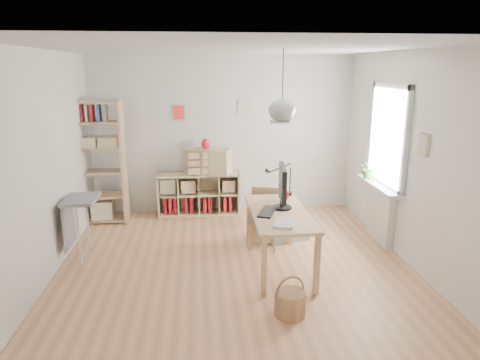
{
  "coord_description": "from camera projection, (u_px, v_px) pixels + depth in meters",
  "views": [
    {
      "loc": [
        -0.43,
        -5.11,
        2.48
      ],
      "look_at": [
        0.1,
        0.3,
        1.05
      ],
      "focal_mm": 32.0,
      "sensor_mm": 36.0,
      "label": 1
    }
  ],
  "objects": [
    {
      "name": "ground",
      "position": [
        235.0,
        263.0,
        5.59
      ],
      "size": [
        4.5,
        4.5,
        0.0
      ],
      "primitive_type": "plane",
      "color": "tan",
      "rests_on": "ground"
    },
    {
      "name": "room_shell",
      "position": [
        282.0,
        110.0,
        4.99
      ],
      "size": [
        4.5,
        4.5,
        4.5
      ],
      "color": "white",
      "rests_on": "ground"
    },
    {
      "name": "window_unit",
      "position": [
        389.0,
        136.0,
        5.99
      ],
      "size": [
        0.07,
        1.16,
        1.46
      ],
      "color": "white",
      "rests_on": "ground"
    },
    {
      "name": "radiator",
      "position": [
        379.0,
        214.0,
        6.27
      ],
      "size": [
        0.1,
        0.8,
        0.8
      ],
      "primitive_type": "cube",
      "color": "silver",
      "rests_on": "ground"
    },
    {
      "name": "windowsill",
      "position": [
        379.0,
        186.0,
        6.16
      ],
      "size": [
        0.22,
        1.2,
        0.06
      ],
      "primitive_type": "cube",
      "color": "white",
      "rests_on": "radiator"
    },
    {
      "name": "desk",
      "position": [
        279.0,
        219.0,
        5.33
      ],
      "size": [
        0.7,
        1.5,
        0.75
      ],
      "color": "#E0B781",
      "rests_on": "ground"
    },
    {
      "name": "cube_shelf",
      "position": [
        198.0,
        197.0,
        7.47
      ],
      "size": [
        1.4,
        0.38,
        0.72
      ],
      "color": "beige",
      "rests_on": "ground"
    },
    {
      "name": "tall_bookshelf",
      "position": [
        99.0,
        157.0,
        6.85
      ],
      "size": [
        0.8,
        0.38,
        2.0
      ],
      "color": "#E0B781",
      "rests_on": "ground"
    },
    {
      "name": "side_table",
      "position": [
        77.0,
        211.0,
        5.57
      ],
      "size": [
        0.4,
        0.55,
        0.85
      ],
      "color": "gray",
      "rests_on": "ground"
    },
    {
      "name": "chair",
      "position": [
        264.0,
        214.0,
        6.06
      ],
      "size": [
        0.5,
        0.5,
        0.83
      ],
      "rotation": [
        0.0,
        0.0,
        -0.28
      ],
      "color": "gray",
      "rests_on": "ground"
    },
    {
      "name": "wicker_basket",
      "position": [
        290.0,
        303.0,
        4.4
      ],
      "size": [
        0.31,
        0.31,
        0.44
      ],
      "rotation": [
        0.0,
        0.0,
        0.27
      ],
      "color": "#AA734D",
      "rests_on": "ground"
    },
    {
      "name": "storage_chest",
      "position": [
        283.0,
        224.0,
        6.43
      ],
      "size": [
        0.79,
        0.84,
        0.65
      ],
      "rotation": [
        0.0,
        0.0,
        0.31
      ],
      "color": "silver",
      "rests_on": "ground"
    },
    {
      "name": "monitor",
      "position": [
        282.0,
        185.0,
        5.36
      ],
      "size": [
        0.25,
        0.63,
        0.55
      ],
      "rotation": [
        0.0,
        0.0,
        -0.12
      ],
      "color": "black",
      "rests_on": "desk"
    },
    {
      "name": "keyboard",
      "position": [
        268.0,
        212.0,
        5.27
      ],
      "size": [
        0.32,
        0.48,
        0.02
      ],
      "primitive_type": "cube",
      "rotation": [
        0.0,
        0.0,
        -0.37
      ],
      "color": "black",
      "rests_on": "desk"
    },
    {
      "name": "task_lamp",
      "position": [
        277.0,
        177.0,
        5.83
      ],
      "size": [
        0.4,
        0.15,
        0.43
      ],
      "color": "black",
      "rests_on": "desk"
    },
    {
      "name": "yarn_ball",
      "position": [
        284.0,
        195.0,
        5.75
      ],
      "size": [
        0.15,
        0.15,
        0.15
      ],
      "primitive_type": "sphere",
      "color": "#530B0F",
      "rests_on": "desk"
    },
    {
      "name": "paper_tray",
      "position": [
        284.0,
        224.0,
        4.84
      ],
      "size": [
        0.31,
        0.34,
        0.03
      ],
      "primitive_type": "cube",
      "rotation": [
        0.0,
        0.0,
        -0.36
      ],
      "color": "white",
      "rests_on": "desk"
    },
    {
      "name": "drawer_chest",
      "position": [
        208.0,
        161.0,
        7.29
      ],
      "size": [
        0.83,
        0.57,
        0.43
      ],
      "primitive_type": "cube",
      "rotation": [
        0.0,
        0.0,
        -0.33
      ],
      "color": "beige",
      "rests_on": "cube_shelf"
    },
    {
      "name": "red_vase",
      "position": [
        206.0,
        144.0,
        7.21
      ],
      "size": [
        0.14,
        0.14,
        0.17
      ],
      "primitive_type": "ellipsoid",
      "color": "#AA0E1F",
      "rests_on": "drawer_chest"
    },
    {
      "name": "potted_plant",
      "position": [
        369.0,
        169.0,
        6.45
      ],
      "size": [
        0.28,
        0.24,
        0.29
      ],
      "primitive_type": "imported",
      "rotation": [
        0.0,
        0.0,
        0.07
      ],
      "color": "#2F5B22",
      "rests_on": "windowsill"
    }
  ]
}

